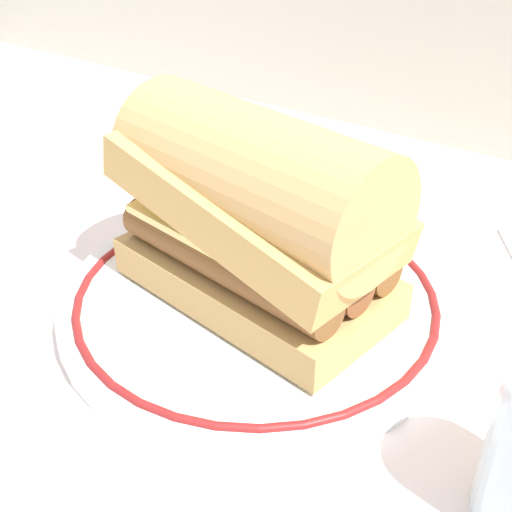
{
  "coord_description": "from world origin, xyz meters",
  "views": [
    {
      "loc": [
        0.18,
        -0.29,
        0.3
      ],
      "look_at": [
        -0.03,
        0.03,
        0.04
      ],
      "focal_mm": 49.34,
      "sensor_mm": 36.0,
      "label": 1
    }
  ],
  "objects": [
    {
      "name": "sausage_sandwich",
      "position": [
        -0.03,
        0.03,
        0.08
      ],
      "size": [
        0.2,
        0.13,
        0.13
      ],
      "rotation": [
        0.0,
        0.0,
        -0.19
      ],
      "color": "tan",
      "rests_on": "plate"
    },
    {
      "name": "ground_plane",
      "position": [
        0.0,
        0.0,
        0.0
      ],
      "size": [
        1.5,
        1.5,
        0.0
      ],
      "primitive_type": "plane",
      "color": "silver"
    },
    {
      "name": "plate",
      "position": [
        -0.03,
        0.03,
        0.01
      ],
      "size": [
        0.27,
        0.27,
        0.01
      ],
      "color": "white",
      "rests_on": "ground_plane"
    }
  ]
}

